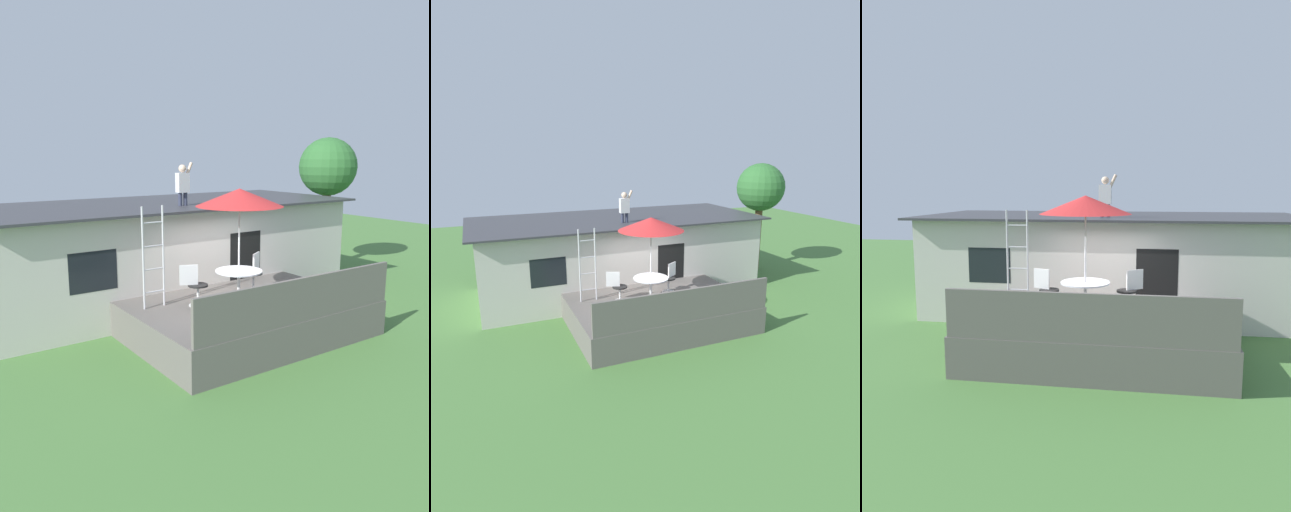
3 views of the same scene
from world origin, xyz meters
The scene contains 11 objects.
ground_plane centered at (0.00, 0.00, 0.00)m, with size 40.00×40.00×0.00m, color #477538.
house centered at (0.00, 3.60, 1.38)m, with size 10.50×4.50×2.74m.
deck centered at (0.00, 0.00, 0.40)m, with size 5.21×3.71×0.80m, color #605B56.
deck_railing centered at (0.00, -1.81, 1.25)m, with size 5.11×0.08×0.90m, color #605B56.
patio_table centered at (-0.26, -0.09, 1.39)m, with size 1.04×1.04×0.74m.
patio_umbrella centered at (-0.26, -0.09, 3.15)m, with size 1.90×1.90×2.54m.
step_ladder centered at (-1.95, 0.70, 1.90)m, with size 0.52×0.04×2.20m.
person_figure centered at (-0.09, 2.53, 3.35)m, with size 0.47×0.20×1.11m.
patio_chair_left centered at (-1.18, 0.29, 1.26)m, with size 0.60×0.44×0.92m.
patio_chair_right centered at (0.64, 0.47, 1.26)m, with size 0.57×0.45×0.92m.
backyard_tree centered at (6.52, 3.68, 3.55)m, with size 2.02×2.02×4.63m.
Camera 1 is at (-6.72, -8.48, 4.06)m, focal length 34.65 mm.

